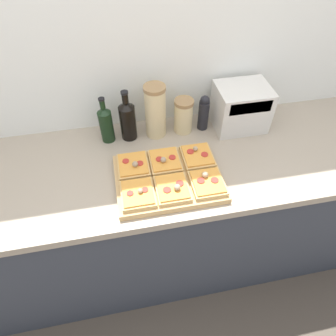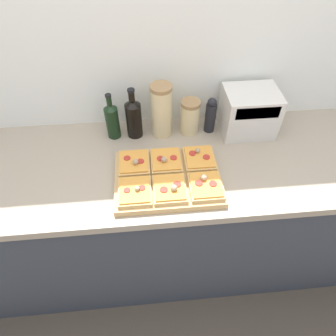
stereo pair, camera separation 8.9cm
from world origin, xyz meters
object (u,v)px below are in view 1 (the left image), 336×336
object	(u,v)px
cutting_board	(169,178)
wine_bottle	(128,120)
olive_oil_bottle	(106,124)
toaster_oven	(241,107)
pepper_mill	(204,113)
grain_jar_short	(183,116)
grain_jar_tall	(154,111)

from	to	relation	value
cutting_board	wine_bottle	xyz separation A→B (m)	(-0.14, 0.33, 0.09)
olive_oil_bottle	toaster_oven	distance (m)	0.67
pepper_mill	toaster_oven	bearing A→B (deg)	-4.10
grain_jar_short	grain_jar_tall	bearing A→B (deg)	180.00
olive_oil_bottle	pepper_mill	world-z (taller)	olive_oil_bottle
cutting_board	olive_oil_bottle	size ratio (longest dim) A/B	1.89
olive_oil_bottle	grain_jar_tall	xyz separation A→B (m)	(0.24, -0.00, 0.04)
olive_oil_bottle	pepper_mill	size ratio (longest dim) A/B	1.26
grain_jar_tall	toaster_oven	distance (m)	0.44
cutting_board	grain_jar_tall	size ratio (longest dim) A/B	1.67
pepper_mill	toaster_oven	xyz separation A→B (m)	(0.19, -0.01, 0.02)
wine_bottle	toaster_oven	size ratio (longest dim) A/B	0.94
toaster_oven	olive_oil_bottle	bearing A→B (deg)	178.85
grain_jar_tall	pepper_mill	world-z (taller)	grain_jar_tall
grain_jar_short	wine_bottle	bearing A→B (deg)	180.00
wine_bottle	grain_jar_tall	size ratio (longest dim) A/B	0.96
toaster_oven	grain_jar_short	bearing A→B (deg)	177.35
cutting_board	olive_oil_bottle	world-z (taller)	olive_oil_bottle
toaster_oven	grain_jar_tall	bearing A→B (deg)	178.23
olive_oil_bottle	grain_jar_tall	distance (m)	0.24
wine_bottle	cutting_board	bearing A→B (deg)	-66.89
pepper_mill	toaster_oven	world-z (taller)	toaster_oven
wine_bottle	grain_jar_short	world-z (taller)	wine_bottle
grain_jar_short	pepper_mill	bearing A→B (deg)	0.00
olive_oil_bottle	wine_bottle	size ratio (longest dim) A/B	0.92
wine_bottle	grain_jar_short	bearing A→B (deg)	0.00
cutting_board	grain_jar_short	xyz separation A→B (m)	(0.14, 0.33, 0.08)
grain_jar_short	pepper_mill	distance (m)	0.10
cutting_board	pepper_mill	world-z (taller)	pepper_mill
pepper_mill	grain_jar_short	bearing A→B (deg)	-180.00
pepper_mill	toaster_oven	size ratio (longest dim) A/B	0.68
olive_oil_bottle	grain_jar_short	size ratio (longest dim) A/B	1.34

